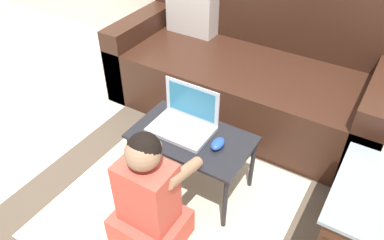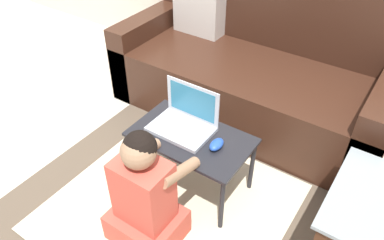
{
  "view_description": "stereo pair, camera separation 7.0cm",
  "coord_description": "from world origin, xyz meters",
  "px_view_note": "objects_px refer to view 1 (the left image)",
  "views": [
    {
      "loc": [
        0.82,
        -1.12,
        1.62
      ],
      "look_at": [
        0.03,
        0.17,
        0.42
      ],
      "focal_mm": 35.0,
      "sensor_mm": 36.0,
      "label": 1
    },
    {
      "loc": [
        0.88,
        -1.08,
        1.62
      ],
      "look_at": [
        0.03,
        0.17,
        0.42
      ],
      "focal_mm": 35.0,
      "sensor_mm": 36.0,
      "label": 2
    }
  ],
  "objects_px": {
    "couch": "(249,69)",
    "computer_mouse": "(218,144)",
    "laptop": "(184,122)",
    "laptop_desk": "(192,142)",
    "person_seated": "(149,199)"
  },
  "relations": [
    {
      "from": "couch",
      "to": "laptop_desk",
      "type": "relative_size",
      "value": 2.92
    },
    {
      "from": "computer_mouse",
      "to": "person_seated",
      "type": "height_order",
      "value": "person_seated"
    },
    {
      "from": "laptop_desk",
      "to": "computer_mouse",
      "type": "distance_m",
      "value": 0.16
    },
    {
      "from": "couch",
      "to": "computer_mouse",
      "type": "bearing_deg",
      "value": -75.48
    },
    {
      "from": "laptop_desk",
      "to": "computer_mouse",
      "type": "height_order",
      "value": "computer_mouse"
    },
    {
      "from": "laptop_desk",
      "to": "laptop",
      "type": "height_order",
      "value": "laptop"
    },
    {
      "from": "laptop",
      "to": "person_seated",
      "type": "bearing_deg",
      "value": -79.23
    },
    {
      "from": "laptop",
      "to": "computer_mouse",
      "type": "bearing_deg",
      "value": -8.8
    },
    {
      "from": "laptop",
      "to": "person_seated",
      "type": "relative_size",
      "value": 0.48
    },
    {
      "from": "laptop_desk",
      "to": "laptop",
      "type": "relative_size",
      "value": 1.95
    },
    {
      "from": "laptop",
      "to": "couch",
      "type": "bearing_deg",
      "value": 90.19
    },
    {
      "from": "couch",
      "to": "computer_mouse",
      "type": "distance_m",
      "value": 0.9
    },
    {
      "from": "laptop_desk",
      "to": "computer_mouse",
      "type": "relative_size",
      "value": 6.36
    },
    {
      "from": "laptop_desk",
      "to": "computer_mouse",
      "type": "bearing_deg",
      "value": -0.64
    },
    {
      "from": "computer_mouse",
      "to": "laptop",
      "type": "bearing_deg",
      "value": 171.2
    }
  ]
}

